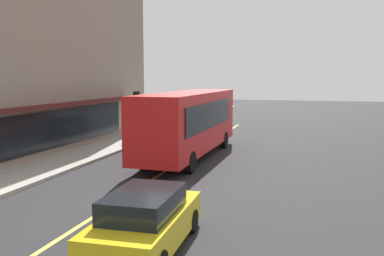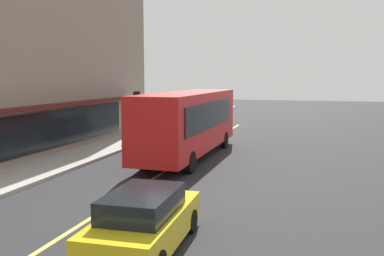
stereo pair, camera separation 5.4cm
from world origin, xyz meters
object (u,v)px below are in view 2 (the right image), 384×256
traffic_light (137,103)px  car_navy (170,130)px  bus (190,121)px  car_yellow (144,221)px

traffic_light → car_navy: (0.70, -2.06, -1.79)m
bus → car_yellow: (-11.97, -2.37, -1.24)m
bus → car_navy: bearing=29.0°
bus → car_navy: (5.45, 3.02, -1.24)m
traffic_light → car_yellow: 18.39m
bus → traffic_light: (4.74, 5.07, 0.55)m
car_navy → car_yellow: 18.23m
bus → car_navy: bus is taller
bus → car_navy: 6.35m
car_yellow → bus: bearing=11.2°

